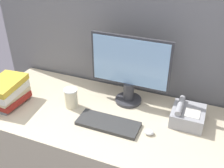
{
  "coord_description": "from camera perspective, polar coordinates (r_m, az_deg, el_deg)",
  "views": [
    {
      "loc": [
        0.55,
        -0.83,
        1.77
      ],
      "look_at": [
        0.05,
        0.39,
        0.97
      ],
      "focal_mm": 42.0,
      "sensor_mm": 36.0,
      "label": 1
    }
  ],
  "objects": [
    {
      "name": "cubicle_panel_rear",
      "position": [
        1.9,
        2.59,
        3.12
      ],
      "size": [
        2.02,
        0.04,
        1.76
      ],
      "color": "slate",
      "rests_on": "ground_plane"
    },
    {
      "name": "desk",
      "position": [
        1.91,
        -1.95,
        -15.64
      ],
      "size": [
        1.62,
        0.72,
        0.76
      ],
      "color": "beige",
      "rests_on": "ground_plane"
    },
    {
      "name": "monitor",
      "position": [
        1.65,
        3.84,
        2.99
      ],
      "size": [
        0.51,
        0.18,
        0.46
      ],
      "color": "#333338",
      "rests_on": "desk"
    },
    {
      "name": "keyboard",
      "position": [
        1.57,
        -0.84,
        -8.59
      ],
      "size": [
        0.37,
        0.15,
        0.02
      ],
      "color": "#333333",
      "rests_on": "desk"
    },
    {
      "name": "mouse",
      "position": [
        1.52,
        8.05,
        -10.35
      ],
      "size": [
        0.06,
        0.05,
        0.03
      ],
      "color": "silver",
      "rests_on": "desk"
    },
    {
      "name": "coffee_cup",
      "position": [
        1.71,
        -8.9,
        -3.01
      ],
      "size": [
        0.09,
        0.09,
        0.13
      ],
      "color": "beige",
      "rests_on": "desk"
    },
    {
      "name": "book_stack",
      "position": [
        1.84,
        -22.2,
        -1.6
      ],
      "size": [
        0.25,
        0.29,
        0.17
      ],
      "color": "slate",
      "rests_on": "desk"
    },
    {
      "name": "desk_telephone",
      "position": [
        1.63,
        16.07,
        -6.56
      ],
      "size": [
        0.19,
        0.2,
        0.12
      ],
      "color": "#99999E",
      "rests_on": "desk"
    }
  ]
}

